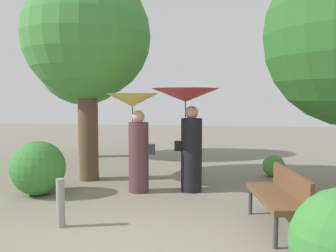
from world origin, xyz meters
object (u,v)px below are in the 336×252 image
Objects in this scene: tree_mid_left at (83,50)px; path_marker_post at (61,203)px; person_right at (188,116)px; park_bench at (280,194)px; tree_near_left at (87,24)px; person_left at (135,125)px.

path_marker_post is at bearing -72.08° from tree_mid_left.
person_right is 3.03m from path_marker_post.
tree_mid_left is at bearing -146.76° from park_bench.
park_bench is 0.30× the size of tree_near_left.
path_marker_post is at bearing -91.96° from park_bench.
person_left is 3.14m from park_bench.
person_right is at bearing -75.37° from person_left.
person_right reaches higher than park_bench.
person_right is 3.10m from tree_near_left.
tree_mid_left is at bearing 47.12° from person_right.
path_marker_post is (-0.61, -2.09, -0.97)m from person_left.
path_marker_post is at bearing -77.12° from tree_near_left.
tree_near_left is (-2.29, 0.67, 1.98)m from person_right.
park_bench is (1.48, -1.93, -0.99)m from person_right.
tree_near_left is at bearing 102.88° from path_marker_post.
park_bench is 8.06m from tree_mid_left.
person_left is at bearing -34.17° from tree_near_left.
park_bench is at bearing -34.60° from tree_near_left.
path_marker_post is (0.68, -2.96, -3.13)m from tree_near_left.
park_bench is 5.46m from tree_near_left.
person_right is 0.39× the size of tree_near_left.
tree_near_left reaches higher than person_left.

